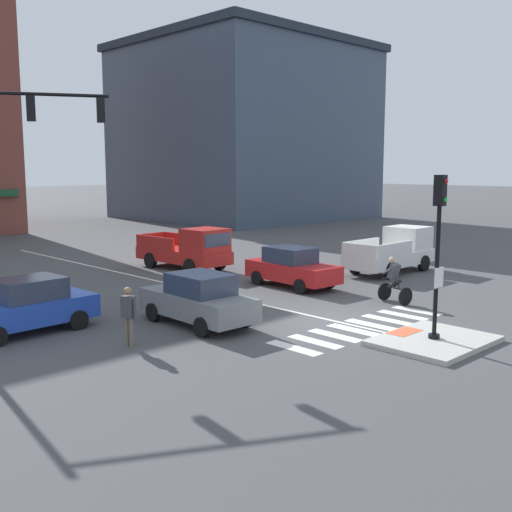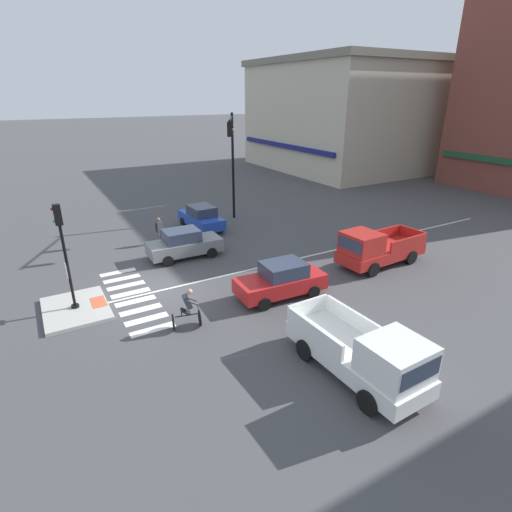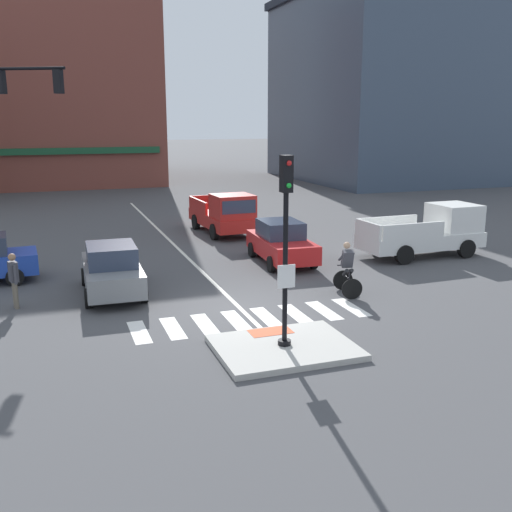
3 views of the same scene
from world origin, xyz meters
name	(u,v)px [view 3 (image 3 of 3)]	position (x,y,z in m)	size (l,w,h in m)	color
ground_plane	(241,309)	(0.00, 0.00, 0.00)	(300.00, 300.00, 0.00)	#474749
traffic_island	(284,347)	(0.00, -3.40, 0.07)	(3.33, 2.59, 0.15)	#B2AFA8
tactile_pad_front	(271,331)	(0.00, -2.45, 0.15)	(1.10, 0.60, 0.01)	#DB5B38
signal_pole	(286,234)	(0.00, -3.41, 2.89)	(0.44, 0.38, 4.54)	black
crosswalk_stripe_a	(139,332)	(-3.15, -0.96, 0.00)	(0.44, 1.80, 0.01)	silver
crosswalk_stripe_b	(173,328)	(-2.25, -0.96, 0.00)	(0.44, 1.80, 0.01)	silver
crosswalk_stripe_c	(205,324)	(-1.35, -0.96, 0.00)	(0.44, 1.80, 0.01)	silver
crosswalk_stripe_d	(236,321)	(-0.45, -0.96, 0.00)	(0.44, 1.80, 0.01)	silver
crosswalk_stripe_e	(267,317)	(0.45, -0.96, 0.00)	(0.44, 1.80, 0.01)	silver
crosswalk_stripe_f	(296,314)	(1.35, -0.96, 0.00)	(0.44, 1.80, 0.01)	silver
crosswalk_stripe_g	(324,310)	(2.25, -0.96, 0.00)	(0.44, 1.80, 0.01)	silver
crosswalk_stripe_h	(351,307)	(3.15, -0.96, 0.00)	(0.44, 1.80, 0.01)	silver
lane_centre_line	(173,243)	(-0.01, 10.00, 0.00)	(0.14, 28.00, 0.01)	silver
building_corner_right	(404,88)	(26.68, 32.89, 8.38)	(20.44, 19.81, 16.71)	#3D4C60
building_far_block	(66,74)	(-2.84, 43.38, 9.56)	(14.74, 21.91, 19.09)	brown
car_grey_westbound_near	(112,270)	(-3.41, 2.83, 0.81)	(1.92, 4.14, 1.64)	slate
car_red_eastbound_mid	(281,242)	(3.28, 5.00, 0.81)	(2.00, 4.18, 1.64)	red
pickup_truck_white_cross_right	(431,232)	(9.53, 4.11, 0.98)	(5.15, 2.16, 2.08)	white
pickup_truck_red_eastbound_far	(225,215)	(2.84, 11.29, 0.98)	(2.26, 5.19, 2.08)	red
cyclist	(347,268)	(3.68, 0.34, 0.87)	(0.87, 1.20, 1.68)	black
pedestrian_at_curb_left	(14,276)	(-6.29, 2.30, 0.98)	(0.31, 0.53, 1.67)	#6B6051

